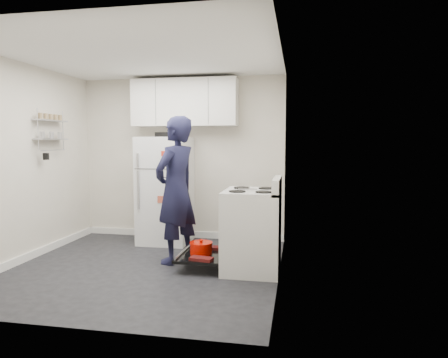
% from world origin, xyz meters
% --- Properties ---
extents(room, '(3.21, 3.21, 2.51)m').
position_xyz_m(room, '(-0.03, 0.03, 1.21)').
color(room, black).
rests_on(room, ground).
extents(electric_range, '(0.66, 0.76, 1.10)m').
position_xyz_m(electric_range, '(1.26, 0.15, 0.47)').
color(electric_range, silver).
rests_on(electric_range, ground).
extents(open_oven_door, '(0.55, 0.70, 0.22)m').
position_xyz_m(open_oven_door, '(0.67, 0.14, 0.18)').
color(open_oven_door, black).
rests_on(open_oven_door, ground).
extents(refrigerator, '(0.72, 0.74, 1.65)m').
position_xyz_m(refrigerator, '(-0.16, 1.25, 0.80)').
color(refrigerator, silver).
rests_on(refrigerator, ground).
extents(upper_cabinets, '(1.60, 0.33, 0.70)m').
position_xyz_m(upper_cabinets, '(0.10, 1.43, 2.10)').
color(upper_cabinets, silver).
rests_on(upper_cabinets, room).
extents(wall_shelf_rack, '(0.14, 0.60, 0.61)m').
position_xyz_m(wall_shelf_rack, '(-1.52, 0.49, 1.68)').
color(wall_shelf_rack, '#B2B2B7').
rests_on(wall_shelf_rack, room).
extents(person, '(0.66, 0.78, 1.83)m').
position_xyz_m(person, '(0.30, 0.31, 0.91)').
color(person, '#161731').
rests_on(person, ground).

